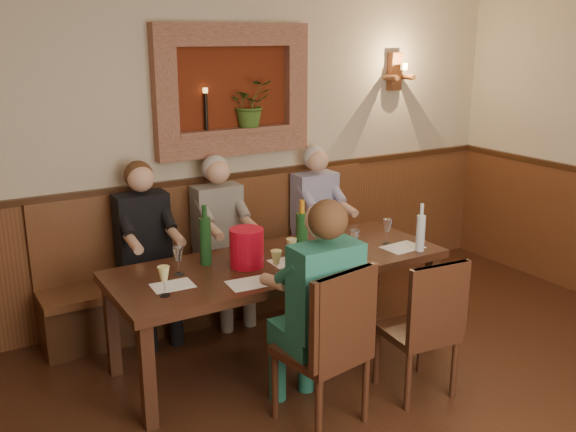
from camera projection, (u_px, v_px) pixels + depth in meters
name	position (u px, v px, depth m)	size (l,w,h in m)	color
room_shell	(498.00, 135.00, 2.70)	(6.04, 6.04, 2.82)	#C2AE93
wainscoting	(473.00, 406.00, 3.06)	(6.02, 6.02, 1.15)	#5A2F19
wall_niche	(238.00, 95.00, 5.27)	(1.36, 0.30, 1.06)	#591D0C
wall_sconce	(396.00, 72.00, 6.04)	(0.25, 0.20, 0.35)	#5A2F19
dining_table	(280.00, 270.00, 4.56)	(2.40, 0.90, 0.75)	#331B0F
bench	(224.00, 274.00, 5.44)	(3.00, 0.45, 1.11)	#381E0F
chair_near_left	(323.00, 377.00, 3.87)	(0.53, 0.53, 1.03)	#331B0F
chair_near_right	(417.00, 354.00, 4.20)	(0.46, 0.46, 0.95)	#331B0F
person_bench_left	(148.00, 266.00, 4.95)	(0.40, 0.49, 1.38)	black
person_bench_mid	(223.00, 253.00, 5.26)	(0.39, 0.48, 1.36)	#595351
person_bench_right	(320.00, 235.00, 5.73)	(0.39, 0.48, 1.36)	navy
person_chair_front	(316.00, 330.00, 3.85)	(0.42, 0.51, 1.42)	#1B5760
spittoon_bucket	(247.00, 248.00, 4.40)	(0.24, 0.24, 0.27)	red
wine_bottle_green_a	(302.00, 237.00, 4.44)	(0.09, 0.09, 0.46)	#19471E
wine_bottle_green_b	(205.00, 240.00, 4.42)	(0.09, 0.09, 0.43)	#19471E
water_bottle	(421.00, 232.00, 4.71)	(0.08, 0.08, 0.36)	silver
tasting_sheet_a	(173.00, 286.00, 4.09)	(0.26, 0.19, 0.00)	white
tasting_sheet_b	(290.00, 261.00, 4.52)	(0.28, 0.20, 0.00)	white
tasting_sheet_c	(403.00, 247.00, 4.81)	(0.29, 0.21, 0.00)	white
tasting_sheet_d	(250.00, 283.00, 4.13)	(0.29, 0.21, 0.00)	white
wine_glass_0	(302.00, 237.00, 4.75)	(0.08, 0.08, 0.19)	#F7F194
wine_glass_1	(355.00, 243.00, 4.62)	(0.08, 0.08, 0.19)	white
wine_glass_2	(164.00, 281.00, 3.90)	(0.08, 0.08, 0.19)	#F7F194
wine_glass_3	(276.00, 264.00, 4.19)	(0.08, 0.08, 0.19)	#F7F194
wine_glass_4	(178.00, 261.00, 4.25)	(0.08, 0.08, 0.19)	white
wine_glass_5	(241.00, 250.00, 4.46)	(0.08, 0.08, 0.19)	white
wine_glass_6	(387.00, 231.00, 4.88)	(0.08, 0.08, 0.19)	white
wine_glass_7	(292.00, 252.00, 4.43)	(0.08, 0.08, 0.19)	#F7F194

